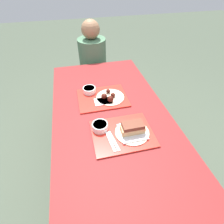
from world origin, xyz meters
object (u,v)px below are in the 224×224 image
at_px(brisket_sandwich_plate, 132,130).
at_px(bowl_coleslaw_far, 89,90).
at_px(person_seated_across, 93,55).
at_px(tray_near, 122,133).
at_px(wings_plate_far, 110,97).
at_px(bowl_coleslaw_near, 100,126).
at_px(tray_far, 103,98).

bearing_deg(brisket_sandwich_plate, bowl_coleslaw_far, 112.09).
distance_m(brisket_sandwich_plate, person_seated_across, 1.32).
bearing_deg(tray_near, person_seated_across, 90.63).
xyz_separation_m(brisket_sandwich_plate, wings_plate_far, (-0.07, 0.41, -0.02)).
bearing_deg(wings_plate_far, brisket_sandwich_plate, -80.97).
bearing_deg(bowl_coleslaw_far, tray_near, -73.51).
xyz_separation_m(bowl_coleslaw_near, brisket_sandwich_plate, (0.20, -0.09, 0.01)).
xyz_separation_m(tray_far, bowl_coleslaw_far, (-0.10, 0.10, 0.03)).
bearing_deg(person_seated_across, wings_plate_far, -89.23).
bearing_deg(wings_plate_far, bowl_coleslaw_near, -113.09).
distance_m(tray_near, bowl_coleslaw_near, 0.16).
bearing_deg(bowl_coleslaw_near, tray_near, -26.71).
distance_m(brisket_sandwich_plate, wings_plate_far, 0.42).
bearing_deg(tray_near, bowl_coleslaw_near, 153.29).
relative_size(bowl_coleslaw_near, bowl_coleslaw_far, 1.00).
bearing_deg(tray_far, bowl_coleslaw_far, 134.88).
bearing_deg(tray_far, wings_plate_far, -26.84).
xyz_separation_m(tray_near, bowl_coleslaw_near, (-0.14, 0.07, 0.03)).
xyz_separation_m(bowl_coleslaw_far, person_seated_across, (0.14, 0.78, -0.03)).
xyz_separation_m(tray_far, brisket_sandwich_plate, (0.12, -0.44, 0.04)).
xyz_separation_m(bowl_coleslaw_far, wings_plate_far, (0.15, -0.13, -0.01)).
height_order(brisket_sandwich_plate, bowl_coleslaw_far, brisket_sandwich_plate).
height_order(bowl_coleslaw_near, brisket_sandwich_plate, brisket_sandwich_plate).
distance_m(tray_far, bowl_coleslaw_near, 0.36).
height_order(wings_plate_far, person_seated_across, person_seated_across).
bearing_deg(bowl_coleslaw_far, brisket_sandwich_plate, -67.91).
xyz_separation_m(brisket_sandwich_plate, person_seated_across, (-0.08, 1.32, -0.04)).
height_order(bowl_coleslaw_far, person_seated_across, person_seated_across).
relative_size(tray_near, bowl_coleslaw_far, 3.78).
relative_size(brisket_sandwich_plate, bowl_coleslaw_far, 2.12).
bearing_deg(tray_near, wings_plate_far, 90.31).
height_order(bowl_coleslaw_near, person_seated_across, person_seated_across).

